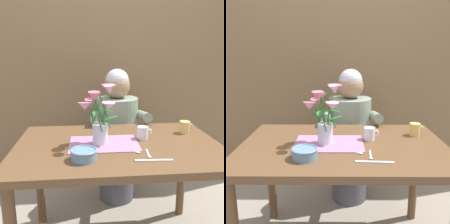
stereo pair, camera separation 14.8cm
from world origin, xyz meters
TOP-DOWN VIEW (x-y plane):
  - wood_panel_backdrop at (0.00, 1.05)m, footprint 4.00×0.10m
  - dining_table at (0.00, 0.00)m, footprint 1.20×0.80m
  - seated_person at (0.06, 0.62)m, footprint 0.45×0.47m
  - striped_placemat at (-0.08, 0.00)m, footprint 0.40×0.28m
  - flower_vase at (-0.11, 0.00)m, footprint 0.24×0.24m
  - ceramic_bowl at (-0.20, -0.21)m, footprint 0.14×0.14m
  - dinner_knife at (0.15, -0.25)m, footprint 0.19×0.03m
  - coffee_cup at (0.46, 0.16)m, footprint 0.09×0.07m
  - tea_cup at (0.16, 0.07)m, footprint 0.09×0.07m
  - spoon_0 at (0.14, -0.19)m, footprint 0.02×0.12m
  - spoon_1 at (0.07, -0.14)m, footprint 0.11×0.07m

SIDE VIEW (x-z plane):
  - seated_person at x=0.06m, z-range 0.00..1.13m
  - dining_table at x=0.00m, z-range 0.27..1.01m
  - striped_placemat at x=-0.08m, z-range 0.74..0.74m
  - dinner_knife at x=0.15m, z-range 0.74..0.74m
  - spoon_0 at x=0.14m, z-range 0.74..0.75m
  - spoon_1 at x=0.07m, z-range 0.74..0.75m
  - ceramic_bowl at x=-0.20m, z-range 0.74..0.80m
  - coffee_cup at x=0.46m, z-range 0.74..0.82m
  - tea_cup at x=0.16m, z-range 0.74..0.82m
  - flower_vase at x=-0.11m, z-range 0.76..1.11m
  - wood_panel_backdrop at x=0.00m, z-range 0.00..2.50m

